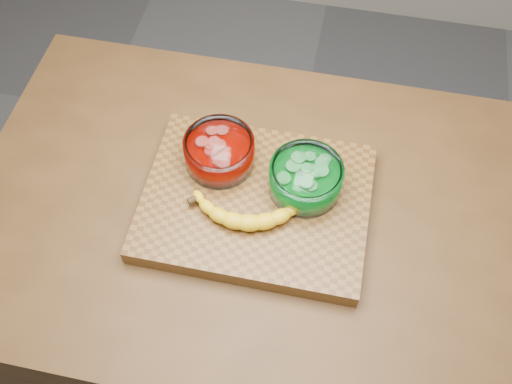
# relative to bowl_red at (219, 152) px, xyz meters

# --- Properties ---
(ground) EXTENTS (3.50, 3.50, 0.00)m
(ground) POSITION_rel_bowl_red_xyz_m (0.09, -0.07, -0.97)
(ground) COLOR #58585C
(ground) RESTS_ON ground
(counter) EXTENTS (1.20, 0.80, 0.90)m
(counter) POSITION_rel_bowl_red_xyz_m (0.09, -0.07, -0.52)
(counter) COLOR #503218
(counter) RESTS_ON ground
(cutting_board) EXTENTS (0.45, 0.35, 0.04)m
(cutting_board) POSITION_rel_bowl_red_xyz_m (0.09, -0.07, -0.05)
(cutting_board) COLOR brown
(cutting_board) RESTS_ON counter
(bowl_red) EXTENTS (0.14, 0.14, 0.07)m
(bowl_red) POSITION_rel_bowl_red_xyz_m (0.00, 0.00, 0.00)
(bowl_red) COLOR white
(bowl_red) RESTS_ON cutting_board
(bowl_green) EXTENTS (0.15, 0.15, 0.07)m
(bowl_green) POSITION_rel_bowl_red_xyz_m (0.18, -0.03, 0.00)
(bowl_green) COLOR white
(bowl_green) RESTS_ON cutting_board
(banana) EXTENTS (0.26, 0.13, 0.04)m
(banana) POSITION_rel_bowl_red_xyz_m (0.08, -0.10, -0.02)
(banana) COLOR yellow
(banana) RESTS_ON cutting_board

